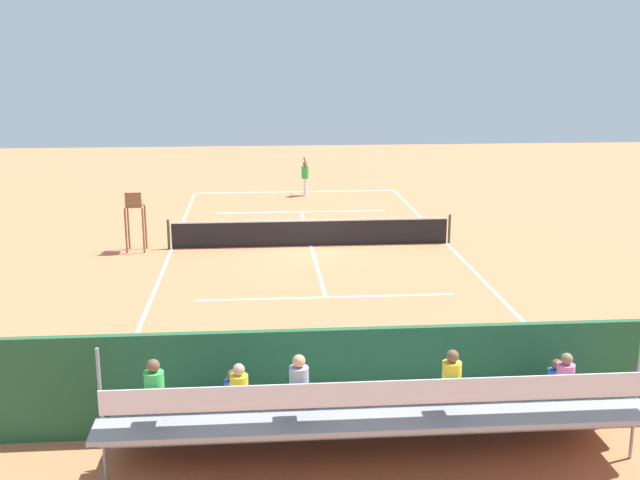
% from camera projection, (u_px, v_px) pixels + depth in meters
% --- Properties ---
extents(ground_plane, '(60.00, 60.00, 0.00)m').
position_uv_depth(ground_plane, '(311.00, 246.00, 28.23)').
color(ground_plane, '#CC7047').
extents(court_line_markings, '(10.10, 22.20, 0.01)m').
position_uv_depth(court_line_markings, '(311.00, 245.00, 28.26)').
color(court_line_markings, white).
rests_on(court_line_markings, ground).
extents(tennis_net, '(10.30, 0.10, 1.07)m').
position_uv_depth(tennis_net, '(311.00, 232.00, 28.11)').
color(tennis_net, black).
rests_on(tennis_net, ground).
extents(backdrop_wall, '(18.00, 0.16, 2.00)m').
position_uv_depth(backdrop_wall, '(364.00, 379.00, 14.44)').
color(backdrop_wall, '#235633').
rests_on(backdrop_wall, ground).
extents(bleacher_stand, '(9.06, 2.40, 2.48)m').
position_uv_depth(bleacher_stand, '(373.00, 415.00, 13.12)').
color(bleacher_stand, gray).
rests_on(bleacher_stand, ground).
extents(umpire_chair, '(0.67, 0.67, 2.14)m').
position_uv_depth(umpire_chair, '(135.00, 215.00, 27.15)').
color(umpire_chair, brown).
rests_on(umpire_chair, ground).
extents(courtside_bench, '(1.80, 0.40, 0.93)m').
position_uv_depth(courtside_bench, '(525.00, 379.00, 15.52)').
color(courtside_bench, '#33383D').
rests_on(courtside_bench, ground).
extents(equipment_bag, '(0.90, 0.36, 0.36)m').
position_uv_depth(equipment_bag, '(426.00, 402.00, 15.32)').
color(equipment_bag, '#B22D2D').
rests_on(equipment_bag, ground).
extents(tennis_player, '(0.37, 0.54, 1.93)m').
position_uv_depth(tennis_player, '(305.00, 175.00, 37.60)').
color(tennis_player, white).
rests_on(tennis_player, ground).
extents(tennis_racket, '(0.39, 0.59, 0.03)m').
position_uv_depth(tennis_racket, '(295.00, 195.00, 37.94)').
color(tennis_racket, black).
rests_on(tennis_racket, ground).
extents(tennis_ball_near, '(0.07, 0.07, 0.07)m').
position_uv_depth(tennis_ball_near, '(259.00, 199.00, 36.80)').
color(tennis_ball_near, '#CCDB33').
rests_on(tennis_ball_near, ground).
extents(tennis_ball_far, '(0.07, 0.07, 0.07)m').
position_uv_depth(tennis_ball_far, '(280.00, 199.00, 36.80)').
color(tennis_ball_far, '#CCDB33').
rests_on(tennis_ball_far, ground).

